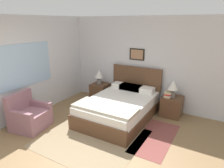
{
  "coord_description": "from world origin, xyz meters",
  "views": [
    {
      "loc": [
        2.14,
        -2.11,
        2.44
      ],
      "look_at": [
        -0.13,
        1.79,
        1.02
      ],
      "focal_mm": 32.0,
      "sensor_mm": 36.0,
      "label": 1
    }
  ],
  "objects_px": {
    "bed": "(120,107)",
    "nightstand_near_window": "(100,92)",
    "armchair": "(29,116)",
    "nightstand_by_door": "(172,106)",
    "table_lamp_near_window": "(99,75)",
    "table_lamp_by_door": "(173,86)"
  },
  "relations": [
    {
      "from": "armchair",
      "to": "table_lamp_near_window",
      "type": "xyz_separation_m",
      "value": [
        0.45,
        2.33,
        0.55
      ]
    },
    {
      "from": "bed",
      "to": "armchair",
      "type": "height_order",
      "value": "bed"
    },
    {
      "from": "bed",
      "to": "nightstand_by_door",
      "type": "bearing_deg",
      "value": 34.99
    },
    {
      "from": "nightstand_near_window",
      "to": "table_lamp_near_window",
      "type": "relative_size",
      "value": 1.18
    },
    {
      "from": "armchair",
      "to": "nightstand_by_door",
      "type": "bearing_deg",
      "value": 120.58
    },
    {
      "from": "bed",
      "to": "table_lamp_by_door",
      "type": "relative_size",
      "value": 4.8
    },
    {
      "from": "bed",
      "to": "armchair",
      "type": "xyz_separation_m",
      "value": [
        -1.62,
        -1.54,
        -0.02
      ]
    },
    {
      "from": "table_lamp_by_door",
      "to": "nightstand_near_window",
      "type": "bearing_deg",
      "value": 179.5
    },
    {
      "from": "nightstand_near_window",
      "to": "nightstand_by_door",
      "type": "relative_size",
      "value": 1.0
    },
    {
      "from": "bed",
      "to": "nightstand_near_window",
      "type": "xyz_separation_m",
      "value": [
        -1.15,
        0.81,
        -0.04
      ]
    },
    {
      "from": "armchair",
      "to": "nightstand_by_door",
      "type": "relative_size",
      "value": 1.61
    },
    {
      "from": "table_lamp_near_window",
      "to": "table_lamp_by_door",
      "type": "bearing_deg",
      "value": 0.0
    },
    {
      "from": "table_lamp_near_window",
      "to": "nightstand_by_door",
      "type": "bearing_deg",
      "value": 0.5
    },
    {
      "from": "nightstand_near_window",
      "to": "nightstand_by_door",
      "type": "bearing_deg",
      "value": 0.0
    },
    {
      "from": "nightstand_near_window",
      "to": "table_lamp_by_door",
      "type": "distance_m",
      "value": 2.36
    },
    {
      "from": "armchair",
      "to": "table_lamp_by_door",
      "type": "distance_m",
      "value": 3.65
    },
    {
      "from": "table_lamp_near_window",
      "to": "table_lamp_by_door",
      "type": "xyz_separation_m",
      "value": [
        2.31,
        0.0,
        0.0
      ]
    },
    {
      "from": "armchair",
      "to": "table_lamp_near_window",
      "type": "distance_m",
      "value": 2.43
    },
    {
      "from": "nightstand_by_door",
      "to": "table_lamp_by_door",
      "type": "distance_m",
      "value": 0.57
    },
    {
      "from": "bed",
      "to": "nightstand_by_door",
      "type": "distance_m",
      "value": 1.41
    },
    {
      "from": "nightstand_near_window",
      "to": "table_lamp_near_window",
      "type": "bearing_deg",
      "value": -133.69
    },
    {
      "from": "nightstand_near_window",
      "to": "nightstand_by_door",
      "type": "distance_m",
      "value": 2.3
    }
  ]
}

